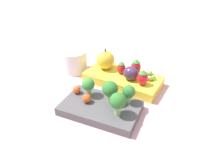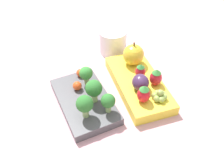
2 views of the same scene
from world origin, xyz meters
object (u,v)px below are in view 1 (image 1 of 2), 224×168
Objects in this scene: broccoli_floret_2 at (88,85)px; strawberry_1 at (136,66)px; plum at (131,73)px; broccoli_floret_3 at (110,89)px; apple at (106,60)px; grape_cluster at (149,76)px; drinking_cup at (75,61)px; cherry_tomato_1 at (87,98)px; broccoli_floret_1 at (118,102)px; cherry_tomato_0 at (77,90)px; broccoli_floret_0 at (129,92)px; bento_box_savoury at (99,107)px; strawberry_2 at (143,78)px; strawberry_0 at (121,68)px; bento_box_fruit at (123,79)px.

strawberry_1 reaches higher than broccoli_floret_2.
strawberry_1 is 0.04m from plum.
apple reaches higher than broccoli_floret_3.
plum is 1.18× the size of grape_cluster.
grape_cluster is at bearing -172.55° from drinking_cup.
cherry_tomato_1 is 0.19m from grape_cluster.
broccoli_floret_1 is at bearing 129.55° from apple.
broccoli_floret_3 reaches higher than cherry_tomato_0.
cherry_tomato_0 is (0.13, 0.03, -0.02)m from broccoli_floret_0.
bento_box_savoury is 0.04m from cherry_tomato_1.
broccoli_floret_2 reaches higher than cherry_tomato_1.
plum is 0.54× the size of drinking_cup.
grape_cluster is at bearing -97.87° from strawberry_2.
broccoli_floret_0 is (-0.06, -0.04, 0.04)m from bento_box_savoury.
broccoli_floret_0 is at bearing -166.20° from cherry_tomato_0.
broccoli_floret_1 is at bearing 104.75° from plum.
bento_box_savoury is 4.18× the size of broccoli_floret_0.
broccoli_floret_1 reaches higher than broccoli_floret_0.
broccoli_floret_3 is 0.06m from cherry_tomato_1.
strawberry_2 reaches higher than cherry_tomato_1.
strawberry_2 is (-0.06, -0.12, 0.04)m from bento_box_savoury.
strawberry_1 is (-0.06, -0.16, -0.00)m from broccoli_floret_2.
drinking_cup is (0.16, 0.02, -0.01)m from strawberry_0.
apple reaches higher than plum.
strawberry_2 is 0.57× the size of drinking_cup.
broccoli_floret_2 is at bearing 3.02° from broccoli_floret_3.
plum is at bearing 94.40° from strawberry_1.
cherry_tomato_0 reaches higher than bento_box_fruit.
bento_box_savoury is at bearing 81.53° from plum.
broccoli_floret_0 is 0.10m from plum.
broccoli_floret_0 is 0.74× the size of apple.
strawberry_0 is (0.08, -0.11, -0.01)m from broccoli_floret_0.
cherry_tomato_0 is (0.03, 0.01, -0.02)m from broccoli_floret_2.
broccoli_floret_1 is 0.28m from drinking_cup.
cherry_tomato_1 is 0.33× the size of apple.
cherry_tomato_0 is 0.25× the size of drinking_cup.
apple is 0.09m from strawberry_1.
strawberry_0 is 0.87× the size of strawberry_2.
strawberry_2 is at bearing -139.35° from cherry_tomato_0.
strawberry_0 is at bearing -73.40° from broccoli_floret_3.
broccoli_floret_1 is 0.17m from strawberry_0.
broccoli_floret_3 reaches higher than bento_box_savoury.
broccoli_floret_2 is at bearing 75.14° from bento_box_fruit.
drinking_cup is (0.20, 0.00, -0.01)m from plum.
apple is 0.14m from grape_cluster.
grape_cluster is 0.25m from drinking_cup.
grape_cluster is (-0.09, -0.17, 0.00)m from cherry_tomato_1.
strawberry_0 is (-0.02, -0.13, -0.01)m from broccoli_floret_2.
strawberry_0 reaches higher than cherry_tomato_1.
strawberry_0 is 1.08× the size of grape_cluster.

